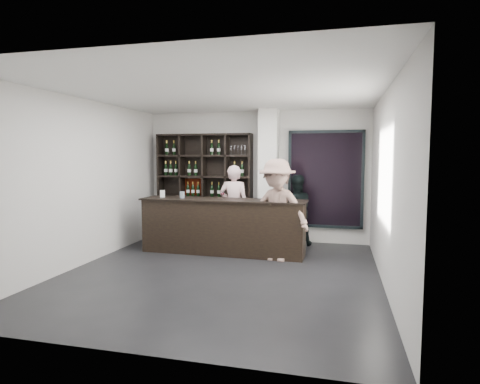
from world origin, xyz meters
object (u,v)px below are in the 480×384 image
(wine_shelf, at_px, (204,187))
(taster_black, at_px, (296,210))
(tasting_counter, at_px, (223,226))
(taster_pink, at_px, (234,206))
(customer, at_px, (277,210))

(wine_shelf, bearing_deg, taster_black, -4.49)
(taster_black, bearing_deg, tasting_counter, 21.84)
(taster_pink, relative_size, taster_black, 1.14)
(taster_pink, relative_size, customer, 0.93)
(taster_pink, xyz_separation_m, customer, (1.04, -0.90, 0.07))
(wine_shelf, xyz_separation_m, taster_black, (2.10, -0.17, -0.45))
(wine_shelf, bearing_deg, customer, -38.57)
(tasting_counter, xyz_separation_m, customer, (1.10, -0.25, 0.39))
(taster_black, bearing_deg, taster_pink, 1.52)
(tasting_counter, relative_size, customer, 1.75)
(taster_pink, xyz_separation_m, taster_black, (1.24, 0.45, -0.10))
(wine_shelf, height_order, taster_black, wine_shelf)
(tasting_counter, bearing_deg, wine_shelf, 123.57)
(taster_pink, bearing_deg, customer, 137.49)
(tasting_counter, height_order, taster_black, taster_black)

